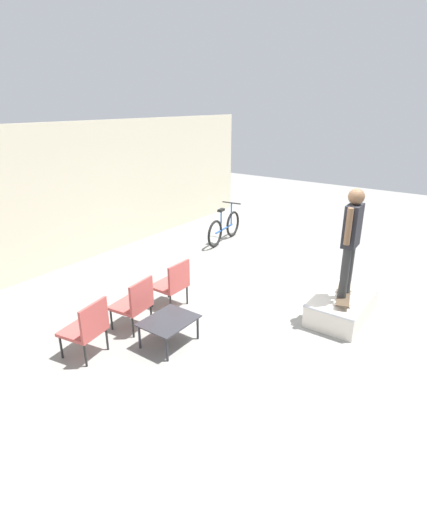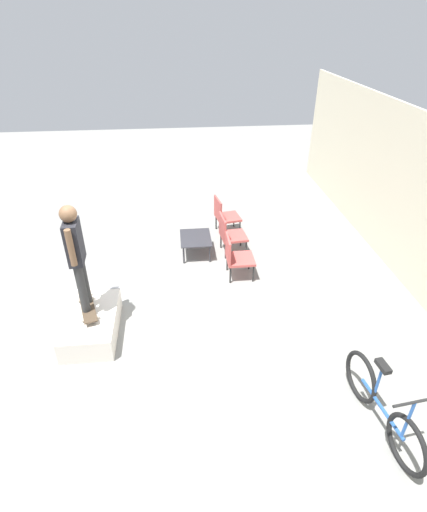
% 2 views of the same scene
% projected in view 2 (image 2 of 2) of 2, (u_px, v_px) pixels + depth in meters
% --- Properties ---
extents(ground_plane, '(24.00, 24.00, 0.00)m').
position_uv_depth(ground_plane, '(160.00, 296.00, 7.24)').
color(ground_plane, gray).
extents(house_wall_back, '(12.00, 0.06, 3.00)m').
position_uv_depth(house_wall_back, '(423.00, 210.00, 6.84)').
color(house_wall_back, beige).
rests_on(house_wall_back, ground_plane).
extents(skate_ramp_box, '(1.35, 0.80, 0.40)m').
position_uv_depth(skate_ramp_box, '(92.00, 323.00, 6.33)').
color(skate_ramp_box, silver).
rests_on(skate_ramp_box, ground_plane).
extents(skateboard_on_ramp, '(0.86, 0.43, 0.07)m').
position_uv_depth(skateboard_on_ramp, '(88.00, 306.00, 6.26)').
color(skateboard_on_ramp, '#473828').
rests_on(skateboard_on_ramp, skate_ramp_box).
extents(person_skater, '(0.57, 0.24, 1.71)m').
position_uv_depth(person_skater, '(76.00, 251.00, 5.72)').
color(person_skater, '#2D2D2D').
rests_on(person_skater, skateboard_on_ramp).
extents(coffee_table, '(0.79, 0.63, 0.40)m').
position_uv_depth(coffee_table, '(196.00, 239.00, 8.30)').
color(coffee_table, '#2D2D33').
rests_on(coffee_table, ground_plane).
extents(patio_chair_left, '(0.60, 0.60, 0.86)m').
position_uv_depth(patio_chair_left, '(224.00, 214.00, 9.05)').
color(patio_chair_left, black).
rests_on(patio_chair_left, ground_plane).
extents(patio_chair_center, '(0.57, 0.57, 0.86)m').
position_uv_depth(patio_chair_center, '(229.00, 233.00, 8.29)').
color(patio_chair_center, black).
rests_on(patio_chair_center, ground_plane).
extents(patio_chair_right, '(0.52, 0.52, 0.86)m').
position_uv_depth(patio_chair_right, '(236.00, 256.00, 7.54)').
color(patio_chair_right, black).
rests_on(patio_chair_right, ground_plane).
extents(bicycle, '(1.65, 0.52, 0.95)m').
position_uv_depth(bicycle, '(382.00, 407.00, 4.80)').
color(bicycle, black).
rests_on(bicycle, ground_plane).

